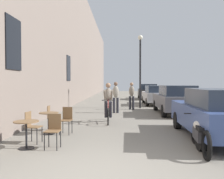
% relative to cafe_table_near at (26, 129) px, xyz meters
% --- Properties ---
extents(ground_plane, '(88.00, 88.00, 0.00)m').
position_rel_cafe_table_near_xyz_m(ground_plane, '(2.16, -1.79, -0.52)').
color(ground_plane, gray).
extents(building_facade_left, '(0.54, 68.00, 10.60)m').
position_rel_cafe_table_near_xyz_m(building_facade_left, '(-1.29, 12.20, 4.78)').
color(building_facade_left, gray).
rests_on(building_facade_left, ground_plane).
extents(cafe_table_near, '(0.64, 0.64, 0.72)m').
position_rel_cafe_table_near_xyz_m(cafe_table_near, '(0.00, 0.00, 0.00)').
color(cafe_table_near, black).
rests_on(cafe_table_near, ground_plane).
extents(cafe_chair_near_toward_street, '(0.42, 0.42, 0.89)m').
position_rel_cafe_table_near_xyz_m(cafe_chair_near_toward_street, '(-0.08, 0.57, -0.00)').
color(cafe_chair_near_toward_street, black).
rests_on(cafe_chair_near_toward_street, ground_plane).
extents(cafe_chair_near_toward_wall, '(0.40, 0.40, 0.89)m').
position_rel_cafe_table_near_xyz_m(cafe_chair_near_toward_wall, '(0.69, 0.08, -0.00)').
color(cafe_chair_near_toward_wall, black).
rests_on(cafe_chair_near_toward_wall, ground_plane).
extents(cafe_table_mid, '(0.64, 0.64, 0.72)m').
position_rel_cafe_table_near_xyz_m(cafe_table_mid, '(0.07, 1.75, 0.00)').
color(cafe_table_mid, black).
rests_on(cafe_table_mid, ground_plane).
extents(cafe_chair_mid_toward_street, '(0.39, 0.39, 0.89)m').
position_rel_cafe_table_near_xyz_m(cafe_chair_mid_toward_street, '(-0.01, 2.33, -0.00)').
color(cafe_chair_mid_toward_street, black).
rests_on(cafe_chair_mid_toward_street, ground_plane).
extents(cafe_chair_mid_toward_wall, '(0.42, 0.42, 0.89)m').
position_rel_cafe_table_near_xyz_m(cafe_chair_mid_toward_wall, '(0.64, 1.82, -0.00)').
color(cafe_chair_mid_toward_wall, black).
rests_on(cafe_chair_mid_toward_wall, ground_plane).
extents(cyclist_on_bicycle, '(0.52, 1.76, 1.74)m').
position_rel_cafe_table_near_xyz_m(cyclist_on_bicycle, '(1.94, 4.14, 0.29)').
color(cyclist_on_bicycle, black).
rests_on(cyclist_on_bicycle, ground_plane).
extents(pedestrian_near, '(0.38, 0.30, 1.76)m').
position_rel_cafe_table_near_xyz_m(pedestrian_near, '(2.22, 7.31, 0.47)').
color(pedestrian_near, '#26262D').
rests_on(pedestrian_near, ground_plane).
extents(pedestrian_mid, '(0.37, 0.28, 1.73)m').
position_rel_cafe_table_near_xyz_m(pedestrian_mid, '(3.21, 9.03, 0.46)').
color(pedestrian_mid, '#26262D').
rests_on(pedestrian_mid, ground_plane).
extents(street_lamp, '(0.32, 0.32, 4.90)m').
position_rel_cafe_table_near_xyz_m(street_lamp, '(3.83, 9.91, 2.59)').
color(street_lamp, black).
rests_on(street_lamp, ground_plane).
extents(parked_car_nearest, '(1.93, 4.37, 1.54)m').
position_rel_cafe_table_near_xyz_m(parked_car_nearest, '(5.35, 1.22, 0.28)').
color(parked_car_nearest, '#384C84').
rests_on(parked_car_nearest, ground_plane).
extents(parked_car_second, '(1.91, 4.43, 1.57)m').
position_rel_cafe_table_near_xyz_m(parked_car_second, '(5.48, 7.00, 0.29)').
color(parked_car_second, '#595960').
rests_on(parked_car_second, ground_plane).
extents(parked_car_third, '(1.79, 4.19, 1.49)m').
position_rel_cafe_table_near_xyz_m(parked_car_third, '(5.24, 12.36, 0.25)').
color(parked_car_third, '#B7B7BC').
rests_on(parked_car_third, ground_plane).
extents(parked_car_fourth, '(2.01, 4.51, 1.58)m').
position_rel_cafe_table_near_xyz_m(parked_car_fourth, '(5.38, 18.60, 0.30)').
color(parked_car_fourth, black).
rests_on(parked_car_fourth, ground_plane).
extents(parked_motorcycle, '(0.62, 2.14, 0.92)m').
position_rel_cafe_table_near_xyz_m(parked_motorcycle, '(4.47, -0.02, -0.12)').
color(parked_motorcycle, black).
rests_on(parked_motorcycle, ground_plane).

